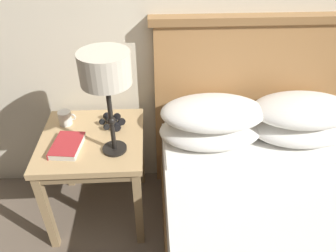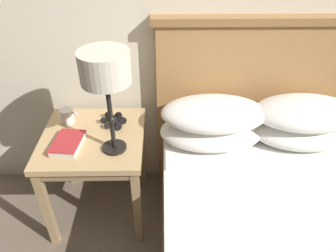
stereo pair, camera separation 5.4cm
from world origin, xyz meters
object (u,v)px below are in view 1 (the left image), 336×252
Objects in this scene: bed at (278,239)px; binoculars_pair at (112,122)px; table_lamp at (105,72)px; coffee_mug at (65,118)px; book_on_nightstand at (67,146)px; nightstand at (93,149)px.

bed is 1.11m from binoculars_pair.
table_lamp is 3.48× the size of binoculars_pair.
bed reaches higher than binoculars_pair.
coffee_mug is at bearing 174.70° from binoculars_pair.
book_on_nightstand is 0.31m from binoculars_pair.
binoculars_pair reaches higher than book_on_nightstand.
book_on_nightstand is at bearing -143.39° from nightstand.
coffee_mug is (-0.28, 0.03, 0.02)m from binoculars_pair.
book_on_nightstand is at bearing 174.09° from table_lamp.
table_lamp is (0.14, -0.11, 0.54)m from nightstand.
book_on_nightstand is (-0.26, 0.03, -0.44)m from table_lamp.
bed reaches higher than book_on_nightstand.
binoculars_pair reaches higher than nightstand.
binoculars_pair is (0.11, 0.12, 0.10)m from nightstand.
table_lamp is 5.40× the size of coffee_mug.
book_on_nightstand is at bearing 158.31° from bed.
coffee_mug is at bearing 139.95° from table_lamp.
bed is at bearing -26.13° from table_lamp.
nightstand is 0.57m from table_lamp.
table_lamp is at bearing -38.81° from nightstand.
table_lamp is (-0.82, 0.40, 0.75)m from bed.
table_lamp is 0.51m from book_on_nightstand.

